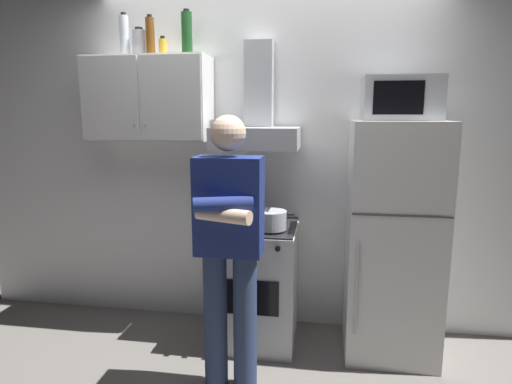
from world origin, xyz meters
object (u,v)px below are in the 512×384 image
Objects in this scene: stove_oven at (255,283)px; refrigerator at (392,240)px; range_hood at (257,120)px; microwave at (400,99)px; bottle_beer_brown at (150,36)px; bottle_spice_jar at (163,47)px; bottle_canister_steel at (139,43)px; person_standing at (229,245)px; bottle_vodka_clear at (124,36)px; bottle_wine_green at (187,34)px; upper_cabinet at (149,99)px; cooking_pot at (271,220)px.

refrigerator is at bearing 0.04° from stove_oven.
microwave is at bearing -6.46° from range_hood.
refrigerator is 3.33× the size of microwave.
bottle_beer_brown reaches higher than refrigerator.
bottle_canister_steel is at bearing 178.02° from bottle_spice_jar.
person_standing is at bearing -44.73° from bottle_beer_brown.
bottle_spice_jar is (-0.68, 0.12, 1.68)m from stove_oven.
bottle_vodka_clear is at bearing 141.72° from person_standing.
refrigerator is 0.98× the size of person_standing.
range_hood is at bearing 0.08° from bottle_canister_steel.
bottle_wine_green is (-1.46, 0.14, 0.46)m from microwave.
bottle_beer_brown is (0.04, -0.03, 0.43)m from upper_cabinet.
stove_oven is 2.01m from bottle_vodka_clear.
bottle_wine_green is (-0.64, 0.28, 1.26)m from cooking_pot.
bottle_wine_green is 0.45m from bottle_vodka_clear.
bottle_vodka_clear is at bearing -173.45° from bottle_canister_steel.
bottle_vodka_clear is (-0.16, -0.01, 0.44)m from upper_cabinet.
person_standing is 1.74m from bottle_vodka_clear.
bottle_canister_steel reaches higher than upper_cabinet.
upper_cabinet is at bearing -173.59° from bottle_wine_green.
bottle_beer_brown is at bearing -166.72° from bottle_wine_green.
range_hood is at bearing 0.62° from bottle_spice_jar.
cooking_pot is 1.68m from bottle_vodka_clear.
refrigerator is 5.06× the size of cooking_pot.
cooking_pot is 1.44m from bottle_spice_jar.
stove_oven is at bearing 137.51° from cooking_pot.
range_hood is 0.97m from microwave.
microwave is 1.67m from bottle_spice_jar.
cooking_pot is at bearing -171.68° from refrigerator.
bottle_spice_jar is 0.48× the size of bottle_beer_brown.
stove_oven is 1.62m from microwave.
bottle_beer_brown is (-0.71, 0.70, 1.28)m from person_standing.
cooking_pot is at bearing -13.74° from bottle_beer_brown.
bottle_canister_steel is (0.11, 0.01, -0.05)m from bottle_vodka_clear.
bottle_canister_steel is (-1.81, 0.11, 0.40)m from microwave.
bottle_wine_green is at bearing 5.35° from bottle_canister_steel.
refrigerator is (1.75, -0.12, -0.95)m from upper_cabinet.
bottle_beer_brown is (-0.76, -0.03, 0.58)m from range_hood.
bottle_canister_steel is (-0.86, -0.00, 0.55)m from range_hood.
range_hood is 2.37× the size of cooking_pot.
microwave is 1.85m from bottle_canister_steel.
microwave is 1.45m from person_standing.
stove_oven is 1.81m from bottle_spice_jar.
person_standing is at bearing -148.00° from microwave.
cooking_pot is (0.13, -0.12, 0.50)m from stove_oven.
stove_oven is 6.54× the size of bottle_spice_jar.
refrigerator is at bearing 31.23° from person_standing.
person_standing is at bearing -93.91° from range_hood.
stove_oven is 1.82× the size of microwave.
bottle_vodka_clear is at bearing 175.84° from bottle_beer_brown.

